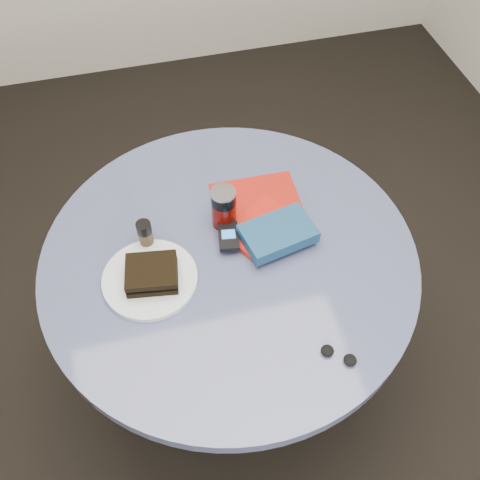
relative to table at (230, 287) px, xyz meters
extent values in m
plane|color=black|center=(0.00, 0.00, -0.59)|extent=(4.00, 4.00, 0.00)
cylinder|color=black|center=(0.00, 0.00, -0.57)|extent=(0.48, 0.48, 0.03)
cylinder|color=black|center=(0.00, 0.00, -0.22)|extent=(0.11, 0.11, 0.68)
cylinder|color=#41486B|center=(0.00, 0.00, 0.14)|extent=(1.00, 1.00, 0.04)
cylinder|color=silver|center=(-0.21, -0.03, 0.17)|extent=(0.27, 0.27, 0.02)
cube|color=black|center=(-0.21, -0.04, 0.19)|extent=(0.14, 0.13, 0.02)
cube|color=#3C2617|center=(-0.21, -0.04, 0.20)|extent=(0.13, 0.11, 0.01)
cube|color=black|center=(-0.21, -0.04, 0.21)|extent=(0.14, 0.13, 0.02)
cylinder|color=#5C0904|center=(0.01, 0.11, 0.21)|extent=(0.09, 0.09, 0.09)
cylinder|color=black|center=(0.01, 0.11, 0.27)|extent=(0.09, 0.09, 0.04)
cylinder|color=silver|center=(0.01, 0.11, 0.29)|extent=(0.09, 0.09, 0.01)
cylinder|color=#4A351F|center=(-0.20, 0.08, 0.19)|extent=(0.04, 0.04, 0.06)
cylinder|color=black|center=(-0.20, 0.08, 0.24)|extent=(0.05, 0.05, 0.03)
cube|color=maroon|center=(0.12, 0.16, 0.17)|extent=(0.25, 0.19, 0.00)
cube|color=#A5160D|center=(0.10, 0.06, 0.18)|extent=(0.22, 0.20, 0.02)
cube|color=navy|center=(0.13, 0.01, 0.20)|extent=(0.21, 0.16, 0.04)
cube|color=black|center=(0.01, 0.04, 0.19)|extent=(0.07, 0.10, 0.01)
cube|color=blue|center=(0.01, 0.04, 0.20)|extent=(0.04, 0.03, 0.00)
ellipsoid|color=black|center=(0.15, -0.33, 0.17)|extent=(0.04, 0.04, 0.02)
ellipsoid|color=black|center=(0.20, -0.37, 0.17)|extent=(0.04, 0.04, 0.02)
camera|label=1|loc=(-0.18, -0.81, 1.31)|focal=40.00mm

